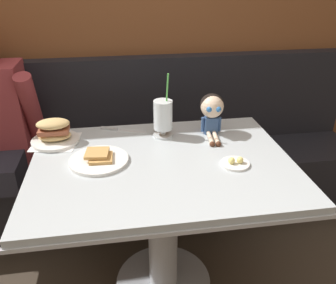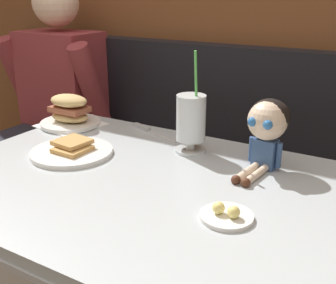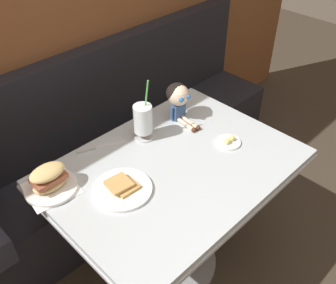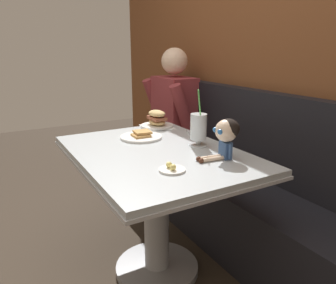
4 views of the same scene
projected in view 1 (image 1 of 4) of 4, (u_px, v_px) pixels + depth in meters
wood_panel_wall at (141, 19)px, 2.03m from camera, size 4.40×0.08×2.40m
booth_bench at (149, 169)px, 2.21m from camera, size 2.60×0.48×1.00m
diner_table at (163, 199)px, 1.56m from camera, size 1.11×0.81×0.74m
toast_plate at (99, 159)px, 1.46m from camera, size 0.25×0.25×0.04m
milkshake_glass at (163, 116)px, 1.64m from camera, size 0.10×0.10×0.32m
sandwich_plate at (54, 133)px, 1.61m from camera, size 0.23×0.23×0.12m
butter_saucer at (235, 163)px, 1.44m from camera, size 0.12×0.12×0.04m
butter_knife at (115, 129)px, 1.75m from camera, size 0.23×0.10×0.01m
seated_doll at (212, 109)px, 1.66m from camera, size 0.12×0.22×0.20m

